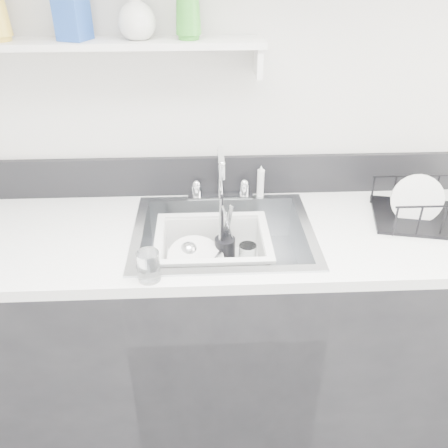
{
  "coord_description": "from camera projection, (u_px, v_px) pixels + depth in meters",
  "views": [
    {
      "loc": [
        -0.07,
        -0.25,
        1.81
      ],
      "look_at": [
        0.0,
        1.14,
        0.98
      ],
      "focal_mm": 38.0,
      "sensor_mm": 36.0,
      "label": 1
    }
  ],
  "objects": [
    {
      "name": "room_shell",
      "position": [
        252.0,
        54.0,
        0.61
      ],
      "size": [
        3.5,
        3.0,
        2.6
      ],
      "color": "silver",
      "rests_on": "ground"
    },
    {
      "name": "counter_run",
      "position": [
        223.0,
        327.0,
        1.93
      ],
      "size": [
        3.2,
        0.62,
        0.92
      ],
      "color": "black",
      "rests_on": "ground"
    },
    {
      "name": "backsplash",
      "position": [
        220.0,
        175.0,
        1.9
      ],
      "size": [
        3.2,
        0.02,
        0.16
      ],
      "primitive_type": "cube",
      "color": "black",
      "rests_on": "counter_run"
    },
    {
      "name": "sink",
      "position": [
        223.0,
        252.0,
        1.74
      ],
      "size": [
        0.64,
        0.52,
        0.2
      ],
      "primitive_type": null,
      "color": "silver",
      "rests_on": "counter_run"
    },
    {
      "name": "faucet",
      "position": [
        220.0,
        186.0,
        1.87
      ],
      "size": [
        0.26,
        0.18,
        0.23
      ],
      "color": "silver",
      "rests_on": "counter_run"
    },
    {
      "name": "side_sprayer",
      "position": [
        261.0,
        182.0,
        1.88
      ],
      "size": [
        0.03,
        0.03,
        0.14
      ],
      "primitive_type": "cylinder",
      "color": "silver",
      "rests_on": "counter_run"
    },
    {
      "name": "wall_shelf",
      "position": [
        115.0,
        46.0,
        1.57
      ],
      "size": [
        1.0,
        0.16,
        0.12
      ],
      "color": "silver",
      "rests_on": "room_shell"
    },
    {
      "name": "wash_tub",
      "position": [
        213.0,
        254.0,
        1.72
      ],
      "size": [
        0.41,
        0.34,
        0.16
      ],
      "primitive_type": null,
      "rotation": [
        0.0,
        0.0,
        0.01
      ],
      "color": "silver",
      "rests_on": "sink"
    },
    {
      "name": "plate_stack",
      "position": [
        198.0,
        265.0,
        1.73
      ],
      "size": [
        0.25,
        0.24,
        0.1
      ],
      "rotation": [
        0.0,
        0.0,
        0.06
      ],
      "color": "white",
      "rests_on": "wash_tub"
    },
    {
      "name": "utensil_cup",
      "position": [
        225.0,
        248.0,
        1.77
      ],
      "size": [
        0.08,
        0.08,
        0.26
      ],
      "rotation": [
        0.0,
        0.0,
        0.28
      ],
      "color": "black",
      "rests_on": "wash_tub"
    },
    {
      "name": "ladle",
      "position": [
        207.0,
        258.0,
        1.74
      ],
      "size": [
        0.3,
        0.19,
        0.08
      ],
      "primitive_type": null,
      "rotation": [
        0.0,
        0.0,
        -0.33
      ],
      "color": "silver",
      "rests_on": "wash_tub"
    },
    {
      "name": "tumbler_in_tub",
      "position": [
        247.0,
        256.0,
        1.74
      ],
      "size": [
        0.08,
        0.08,
        0.09
      ],
      "primitive_type": "cylinder",
      "rotation": [
        0.0,
        0.0,
        -0.23
      ],
      "color": "white",
      "rests_on": "wash_tub"
    },
    {
      "name": "tumbler_counter",
      "position": [
        149.0,
        266.0,
        1.43
      ],
      "size": [
        0.09,
        0.09,
        0.1
      ],
      "primitive_type": "cylinder",
      "rotation": [
        0.0,
        0.0,
        0.31
      ],
      "color": "white",
      "rests_on": "counter_run"
    },
    {
      "name": "dish_rack",
      "position": [
        429.0,
        204.0,
        1.73
      ],
      "size": [
        0.42,
        0.35,
        0.13
      ],
      "primitive_type": null,
      "rotation": [
        0.0,
        0.0,
        -0.22
      ],
      "color": "black",
      "rests_on": "counter_run"
    },
    {
      "name": "bowl_small",
      "position": [
        250.0,
        275.0,
        1.7
      ],
      "size": [
        0.1,
        0.1,
        0.03
      ],
      "primitive_type": "imported",
      "rotation": [
        0.0,
        0.0,
        0.11
      ],
      "color": "white",
      "rests_on": "wash_tub"
    },
    {
      "name": "soap_bottle_b",
      "position": [
        71.0,
        7.0,
        1.5
      ],
      "size": [
        0.12,
        0.12,
        0.2
      ],
      "primitive_type": "imported",
      "rotation": [
        0.0,
        0.0,
        -0.38
      ],
      "color": "#224CA9",
      "rests_on": "wall_shelf"
    },
    {
      "name": "soap_bottle_c",
      "position": [
        136.0,
        13.0,
        1.52
      ],
      "size": [
        0.15,
        0.15,
        0.16
      ],
      "primitive_type": "imported",
      "rotation": [
        0.0,
        0.0,
        0.26
      ],
      "color": "silver",
      "rests_on": "wall_shelf"
    },
    {
      "name": "soap_bottle_d",
      "position": [
        188.0,
        3.0,
        1.51
      ],
      "size": [
        0.11,
        0.11,
        0.22
      ],
      "primitive_type": "imported",
      "rotation": [
        0.0,
        0.0,
        0.32
      ],
      "color": "green",
      "rests_on": "wall_shelf"
    }
  ]
}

